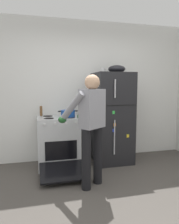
% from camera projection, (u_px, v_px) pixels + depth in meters
% --- Properties ---
extents(ground, '(8.00, 8.00, 0.00)m').
position_uv_depth(ground, '(119.00, 209.00, 2.48)').
color(ground, '#4C4742').
extents(kitchen_wall_back, '(6.00, 0.10, 2.70)m').
position_uv_depth(kitchen_wall_back, '(83.00, 91.00, 4.19)').
color(kitchen_wall_back, white).
rests_on(kitchen_wall_back, ground).
extents(refrigerator, '(0.68, 0.72, 1.69)m').
position_uv_depth(refrigerator, '(112.00, 118.00, 4.01)').
color(refrigerator, black).
rests_on(refrigerator, ground).
extents(stove_range, '(0.76, 1.21, 0.90)m').
position_uv_depth(stove_range, '(59.00, 142.00, 3.79)').
color(stove_range, silver).
rests_on(stove_range, ground).
extents(person_cook, '(0.67, 0.72, 1.60)m').
position_uv_depth(person_cook, '(90.00, 121.00, 2.97)').
color(person_cook, black).
rests_on(person_cook, ground).
extents(red_pot, '(0.35, 0.25, 0.12)m').
position_uv_depth(red_pot, '(68.00, 113.00, 3.74)').
color(red_pot, '#19479E').
rests_on(red_pot, stove_range).
extents(coffee_mug, '(0.11, 0.08, 0.10)m').
position_uv_depth(coffee_mug, '(103.00, 70.00, 3.91)').
color(coffee_mug, silver).
rests_on(coffee_mug, refrigerator).
extents(pepper_mill, '(0.05, 0.05, 0.18)m').
position_uv_depth(pepper_mill, '(41.00, 111.00, 3.86)').
color(pepper_mill, brown).
rests_on(pepper_mill, stove_range).
extents(mixing_bowl, '(0.32, 0.32, 0.14)m').
position_uv_depth(mixing_bowl, '(117.00, 69.00, 3.92)').
color(mixing_bowl, black).
rests_on(mixing_bowl, refrigerator).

